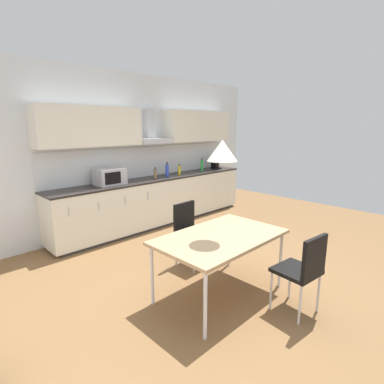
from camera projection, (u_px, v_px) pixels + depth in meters
The scene contains 15 objects.
ground_plane at pixel (225, 281), 3.78m from camera, with size 9.35×8.11×0.02m, color brown.
wall_back at pixel (108, 153), 5.37m from camera, with size 7.48×0.10×2.87m, color silver.
kitchen_counter at pixel (158, 200), 5.93m from camera, with size 4.29×0.63×0.92m.
backsplash_tile at pixel (148, 161), 5.96m from camera, with size 4.27×0.02×0.58m, color silver.
upper_wall_cabinets at pixel (152, 127), 5.71m from camera, with size 4.27×0.40×0.64m.
microwave at pixel (110, 177), 5.09m from camera, with size 0.48×0.35×0.28m.
coffee_maker at pixel (215, 162), 7.01m from camera, with size 0.18×0.19×0.30m.
bottle_yellow at pixel (179, 170), 6.13m from camera, with size 0.06×0.06×0.23m.
bottle_brown at pixel (155, 174), 5.71m from camera, with size 0.06×0.06×0.21m.
bottle_blue at pixel (167, 170), 5.92m from camera, with size 0.07×0.07×0.29m.
bottle_green at pixel (202, 165), 6.69m from camera, with size 0.06×0.06×0.29m.
dining_table at pixel (220, 239), 3.33m from camera, with size 1.45×0.90×0.72m.
chair_near_right at pixel (304, 266), 3.00m from camera, with size 0.44×0.44×0.87m.
chair_far_right at pixel (189, 227), 4.15m from camera, with size 0.41×0.41×0.87m.
pendant_lamp at pixel (222, 151), 3.11m from camera, with size 0.32×0.32×0.22m, color silver.
Camera 1 is at (-2.73, -2.14, 1.91)m, focal length 28.00 mm.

